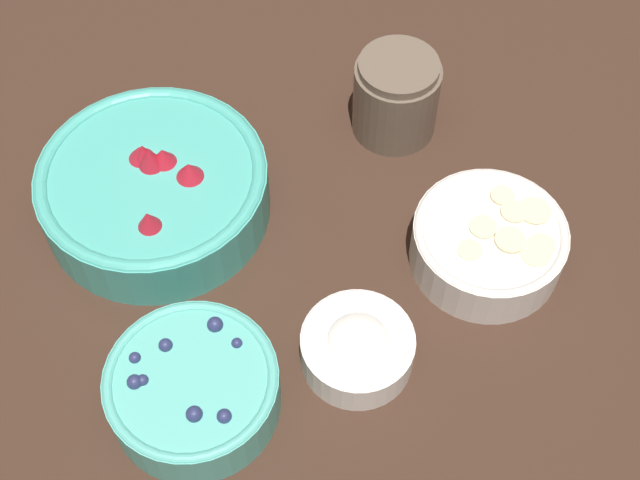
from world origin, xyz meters
TOP-DOWN VIEW (x-y plane):
  - ground_plane at (0.00, 0.00)m, footprint 4.00×4.00m
  - bowl_strawberries at (0.09, 0.00)m, footprint 0.24×0.24m
  - bowl_blueberries at (-0.02, 0.20)m, footprint 0.16×0.16m
  - bowl_bananas at (-0.25, -0.04)m, footprint 0.16×0.16m
  - bowl_cream at (-0.16, 0.11)m, footprint 0.11×0.11m
  - jar_chocolate at (-0.12, -0.19)m, footprint 0.10×0.10m

SIDE VIEW (x-z plane):
  - ground_plane at x=0.00m, z-range 0.00..0.00m
  - bowl_cream at x=-0.16m, z-range 0.00..0.05m
  - bowl_bananas at x=-0.25m, z-range 0.00..0.06m
  - bowl_blueberries at x=-0.02m, z-range 0.00..0.06m
  - bowl_strawberries at x=0.09m, z-range 0.00..0.08m
  - jar_chocolate at x=-0.12m, z-range 0.00..0.09m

